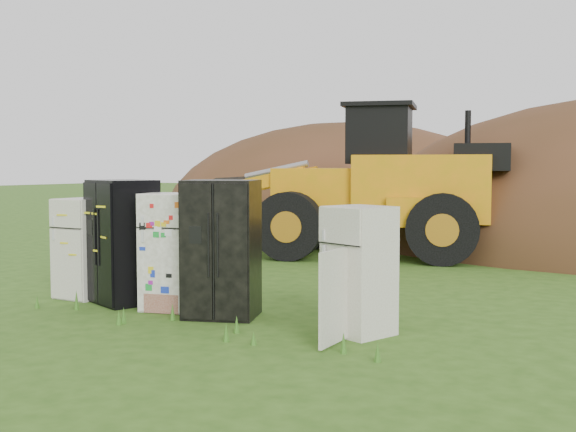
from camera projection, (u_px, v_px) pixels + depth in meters
name	position (u px, v px, depth m)	size (l,w,h in m)	color
ground	(206.00, 314.00, 10.46)	(120.00, 120.00, 0.00)	#2D5115
fridge_leftmost	(83.00, 248.00, 11.71)	(0.71, 0.69, 1.62)	silver
fridge_black_side	(123.00, 242.00, 11.26)	(1.01, 0.79, 1.93)	black
fridge_sticker	(171.00, 251.00, 10.76)	(0.78, 0.72, 1.74)	white
fridge_dark_mid	(222.00, 249.00, 10.22)	(0.99, 0.81, 1.95)	black
fridge_open_door	(359.00, 270.00, 9.17)	(0.74, 0.69, 1.64)	silver
wheel_loader	(342.00, 180.00, 17.17)	(7.41, 3.00, 3.59)	orange
dirt_mound_left	(343.00, 225.00, 25.91)	(14.28, 10.71, 7.37)	#3F2914
dirt_mound_back	(485.00, 224.00, 26.27)	(16.87, 11.24, 5.10)	#3F2914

